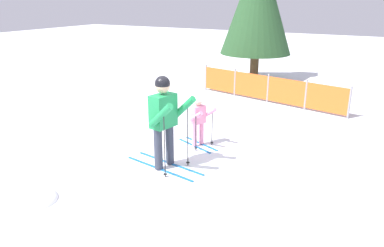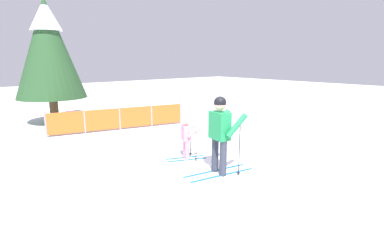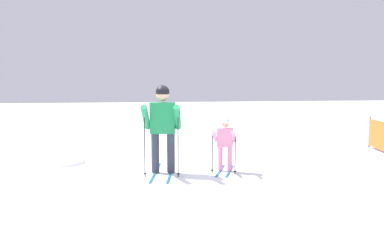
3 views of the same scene
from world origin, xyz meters
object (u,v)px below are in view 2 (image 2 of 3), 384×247
object	(u,v)px
skier_child	(187,135)
conifer_far	(48,47)
safety_fence	(120,118)
skier_adult	(221,128)

from	to	relation	value
skier_child	conifer_far	xyz separation A→B (m)	(-1.33, 7.36, 2.51)
skier_child	conifer_far	size ratio (longest dim) A/B	0.23
skier_child	safety_fence	distance (m)	4.38
skier_adult	conifer_far	bearing A→B (deg)	108.51
skier_child	safety_fence	size ratio (longest dim) A/B	0.23
safety_fence	conifer_far	distance (m)	4.34
skier_child	safety_fence	world-z (taller)	skier_child
safety_fence	conifer_far	xyz separation A→B (m)	(-1.55, 2.99, 2.73)
skier_adult	conifer_far	size ratio (longest dim) A/B	0.36
skier_adult	skier_child	world-z (taller)	skier_adult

